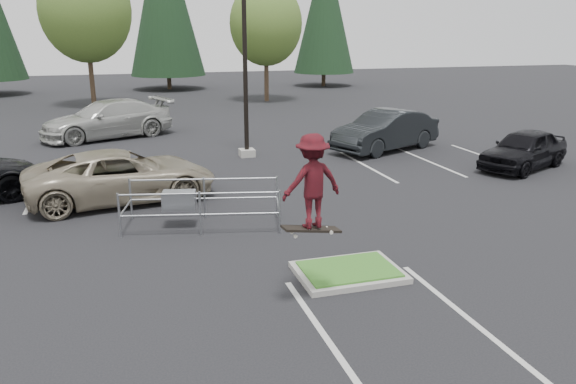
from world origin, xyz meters
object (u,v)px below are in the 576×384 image
object	(u,v)px
car_l_tan	(121,176)
car_far_silver	(109,119)
decid_c	(266,26)
cart_corral	(185,200)
decid_b	(85,13)
light_pole	(245,42)
skateboarder	(312,182)
car_r_charc	(386,131)
conif_c	(325,8)
car_r_black	(524,149)

from	to	relation	value
car_l_tan	car_far_silver	size ratio (longest dim) A/B	0.90
decid_c	cart_corral	size ratio (longest dim) A/B	1.96
decid_b	car_l_tan	bearing A→B (deg)	-86.33
decid_c	cart_corral	distance (m)	27.61
car_l_tan	light_pole	bearing A→B (deg)	-52.78
cart_corral	car_l_tan	xyz separation A→B (m)	(-1.55, 2.90, 0.05)
skateboarder	car_far_silver	distance (m)	19.41
car_l_tan	car_far_silver	xyz separation A→B (m)	(-0.39, 11.00, 0.12)
cart_corral	car_r_charc	distance (m)	12.00
car_l_tan	car_far_silver	world-z (taller)	car_far_silver
skateboarder	car_l_tan	bearing A→B (deg)	-74.24
cart_corral	car_l_tan	bearing A→B (deg)	131.11
light_pole	decid_c	bearing A→B (deg)	72.89
car_r_charc	conif_c	bearing A→B (deg)	141.35
decid_c	conif_c	world-z (taller)	conif_c
conif_c	car_r_black	world-z (taller)	conif_c
decid_c	car_r_charc	xyz separation A→B (m)	(0.51, -18.33, -4.40)
skateboarder	car_r_black	distance (m)	13.87
car_r_charc	car_far_silver	size ratio (longest dim) A/B	0.84
decid_c	car_r_charc	bearing A→B (deg)	-88.41
light_pole	conif_c	distance (m)	30.72
light_pole	car_l_tan	size ratio (longest dim) A/B	1.81
skateboarder	car_far_silver	xyz separation A→B (m)	(-3.69, 19.00, -1.51)
car_r_charc	cart_corral	bearing A→B (deg)	-75.60
car_far_silver	decid_c	bearing A→B (deg)	116.24
decid_b	car_r_black	bearing A→B (deg)	-55.77
car_r_black	skateboarder	bearing A→B (deg)	-79.25
light_pole	cart_corral	distance (m)	9.43
car_l_tan	car_r_black	world-z (taller)	car_l_tan
car_l_tan	car_r_charc	distance (m)	11.89
decid_b	skateboarder	size ratio (longest dim) A/B	5.13
car_r_charc	car_l_tan	bearing A→B (deg)	-91.41
cart_corral	car_l_tan	size ratio (longest dim) A/B	0.76
conif_c	car_l_tan	size ratio (longest dim) A/B	2.24
skateboarder	car_l_tan	size ratio (longest dim) A/B	0.34
decid_b	car_r_black	world-z (taller)	decid_b
light_pole	skateboarder	world-z (taller)	light_pole
decid_b	car_r_charc	size ratio (longest dim) A/B	1.85
decid_b	decid_c	distance (m)	12.05
car_far_silver	conif_c	bearing A→B (deg)	117.54
conif_c	skateboarder	distance (m)	43.49
skateboarder	car_r_black	size ratio (longest dim) A/B	0.44
car_r_black	car_l_tan	bearing A→B (deg)	-114.79
car_r_black	car_far_silver	world-z (taller)	car_far_silver
conif_c	car_far_silver	bearing A→B (deg)	-131.30
car_r_black	decid_b	bearing A→B (deg)	-170.56
decid_c	car_r_charc	world-z (taller)	decid_c
car_r_black	cart_corral	bearing A→B (deg)	-102.18
light_pole	conif_c	bearing A→B (deg)	63.85
light_pole	car_far_silver	world-z (taller)	light_pole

